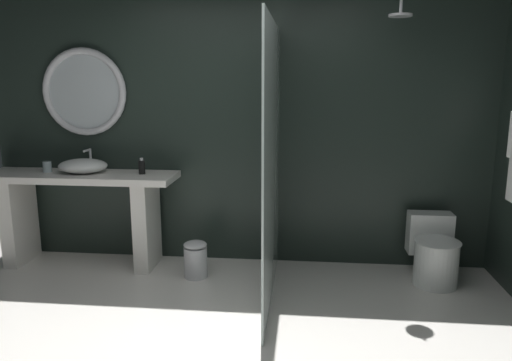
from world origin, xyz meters
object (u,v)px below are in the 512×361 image
toilet (434,252)px  round_wall_mirror (84,92)px  soap_dispenser (142,167)px  waste_bin (196,259)px  rain_shower_head (401,12)px  vessel_sink (83,166)px  tumbler_cup (47,167)px

toilet → round_wall_mirror: bearing=174.5°
soap_dispenser → waste_bin: soap_dispenser is taller
round_wall_mirror → rain_shower_head: (2.82, -0.26, 0.64)m
toilet → soap_dispenser: bearing=177.7°
rain_shower_head → waste_bin: size_ratio=0.82×
waste_bin → rain_shower_head: bearing=6.0°
waste_bin → vessel_sink: bearing=167.8°
toilet → vessel_sink: bearing=178.1°
rain_shower_head → waste_bin: bearing=-174.0°
round_wall_mirror → rain_shower_head: bearing=-5.3°
round_wall_mirror → toilet: size_ratio=1.41×
vessel_sink → rain_shower_head: 3.08m
waste_bin → soap_dispenser: bearing=156.3°
soap_dispenser → rain_shower_head: size_ratio=0.55×
waste_bin → tumbler_cup: bearing=170.6°
vessel_sink → tumbler_cup: 0.35m
vessel_sink → toilet: bearing=-1.9°
vessel_sink → tumbler_cup: size_ratio=4.54×
tumbler_cup → rain_shower_head: 3.41m
tumbler_cup → round_wall_mirror: size_ratio=0.12×
round_wall_mirror → soap_dispenser: bearing=-19.0°
rain_shower_head → tumbler_cup: bearing=178.9°
round_wall_mirror → tumbler_cup: bearing=-147.7°
soap_dispenser → toilet: size_ratio=0.26×
vessel_sink → toilet: size_ratio=0.78×
round_wall_mirror → vessel_sink: bearing=-80.9°
vessel_sink → toilet: (3.18, -0.11, -0.69)m
vessel_sink → toilet: 3.26m
round_wall_mirror → toilet: round_wall_mirror is taller
vessel_sink → rain_shower_head: bearing=-1.2°
tumbler_cup → rain_shower_head: (3.14, -0.06, 1.33)m
vessel_sink → tumbler_cup: bearing=179.8°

